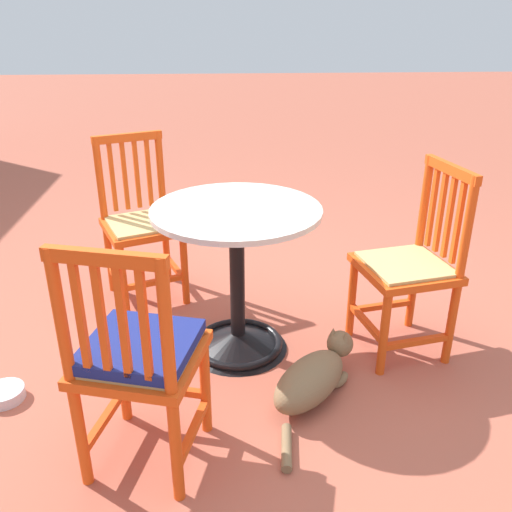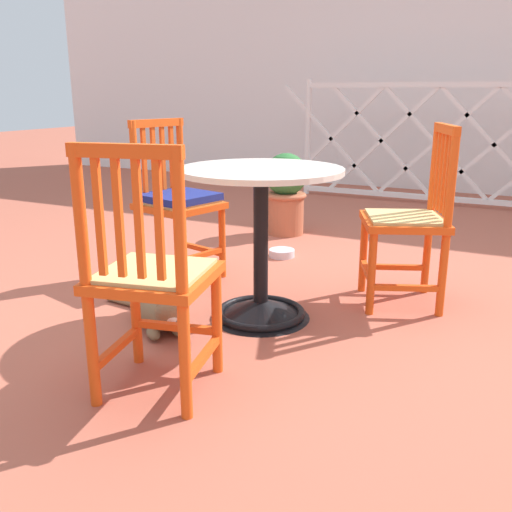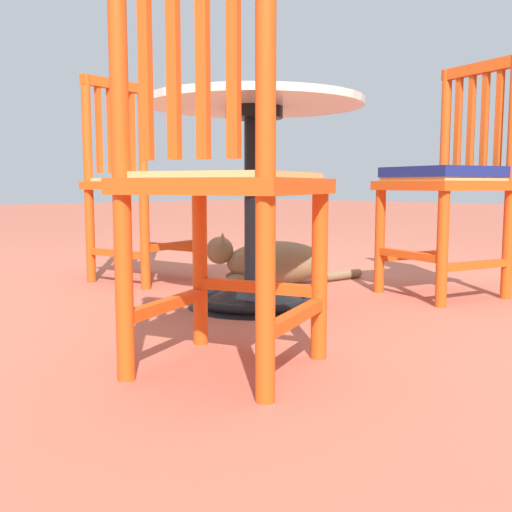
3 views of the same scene
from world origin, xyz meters
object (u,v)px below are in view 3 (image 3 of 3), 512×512
at_px(orange_chair_at_corner, 139,185).
at_px(tabby_cat, 268,263).
at_px(orange_chair_near_fence, 221,185).
at_px(cafe_table, 254,227).
at_px(orange_chair_facing_out, 448,182).

distance_m(orange_chair_at_corner, tabby_cat, 0.68).
height_order(orange_chair_near_fence, tabby_cat, orange_chair_near_fence).
bearing_deg(tabby_cat, orange_chair_at_corner, -54.69).
bearing_deg(cafe_table, orange_chair_at_corner, -92.60).
relative_size(orange_chair_near_fence, tabby_cat, 1.37).
distance_m(orange_chair_facing_out, tabby_cat, 0.82).
bearing_deg(orange_chair_at_corner, orange_chair_facing_out, 120.11).
bearing_deg(orange_chair_near_fence, orange_chair_at_corner, -115.22).
height_order(cafe_table, orange_chair_near_fence, orange_chair_near_fence).
distance_m(cafe_table, tabby_cat, 0.53).
xyz_separation_m(orange_chair_near_fence, orange_chair_facing_out, (-1.29, -0.16, 0.01)).
bearing_deg(orange_chair_facing_out, cafe_table, -26.59).
xyz_separation_m(orange_chair_at_corner, orange_chair_near_fence, (0.62, 1.32, 0.00)).
height_order(cafe_table, orange_chair_at_corner, orange_chair_at_corner).
relative_size(orange_chair_at_corner, orange_chair_facing_out, 1.00).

